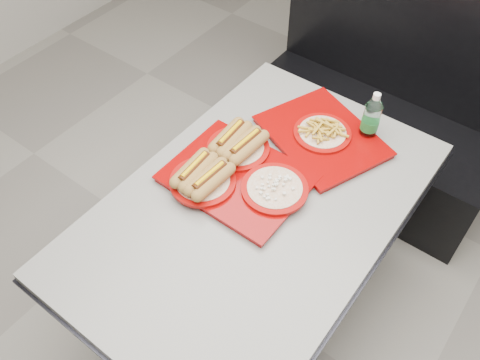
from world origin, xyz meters
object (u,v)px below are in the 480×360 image
Objects in this scene: diner_table at (255,230)px; tray_near at (234,170)px; booth_bench at (378,113)px; tray_far at (322,134)px; water_bottle at (371,119)px.

diner_table is 2.77× the size of tray_near.
tray_near is at bearing -97.43° from booth_bench.
booth_bench is at bearing 82.57° from tray_near.
water_bottle is at bearing 40.27° from tray_far.
booth_bench is 0.77m from tray_far.
diner_table is 0.25m from tray_near.
tray_far is 2.58× the size of water_bottle.
tray_near is at bearing -120.83° from water_bottle.
tray_far is (0.15, 0.37, -0.01)m from tray_near.
tray_near is at bearing -112.46° from tray_far.
water_bottle is (0.14, 0.12, 0.07)m from tray_far.
diner_table is 1.11m from booth_bench.
tray_near is 0.40m from tray_far.
tray_near is 2.33× the size of water_bottle.
tray_near is (-0.14, 0.05, 0.20)m from diner_table.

